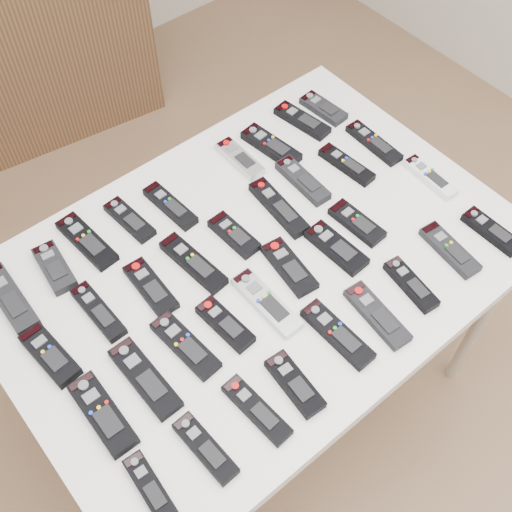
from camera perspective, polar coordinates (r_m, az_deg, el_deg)
ground at (r=2.19m, az=-0.83°, el=-15.18°), size 4.00×4.00×0.00m
table at (r=1.60m, az=0.00°, el=-1.61°), size 1.25×0.88×0.78m
remote_0 at (r=1.59m, az=-21.01°, el=-3.58°), size 0.06×0.20×0.02m
remote_1 at (r=1.60m, az=-17.47°, el=-0.99°), size 0.07×0.15×0.02m
remote_2 at (r=1.63m, az=-14.81°, el=1.29°), size 0.07×0.19×0.02m
remote_3 at (r=1.65m, az=-11.17°, el=3.18°), size 0.06×0.16×0.02m
remote_4 at (r=1.66m, az=-7.63°, el=4.44°), size 0.06×0.17×0.02m
remote_5 at (r=1.76m, az=-1.44°, el=8.63°), size 0.05×0.16×0.02m
remote_6 at (r=1.79m, az=1.35°, el=9.75°), size 0.08×0.19×0.02m
remote_7 at (r=1.87m, az=4.13°, el=11.92°), size 0.08×0.18×0.02m
remote_8 at (r=1.91m, az=6.01°, el=12.92°), size 0.07×0.15×0.02m
remote_9 at (r=1.48m, az=-17.83°, el=-8.37°), size 0.07×0.17×0.02m
remote_10 at (r=1.51m, az=-13.83°, el=-4.81°), size 0.05×0.17×0.02m
remote_11 at (r=1.52m, az=-9.34°, el=-2.76°), size 0.06×0.17×0.02m
remote_12 at (r=1.54m, az=-5.60°, el=-0.61°), size 0.07×0.20×0.02m
remote_13 at (r=1.59m, az=-1.97°, el=1.89°), size 0.06×0.15×0.02m
remote_14 at (r=1.64m, az=2.02°, el=4.33°), size 0.06×0.21×0.02m
remote_15 at (r=1.71m, az=4.18°, el=6.70°), size 0.06×0.18×0.02m
remote_16 at (r=1.76m, az=8.05°, el=8.05°), size 0.06×0.17×0.02m
remote_17 at (r=1.83m, az=10.43°, el=9.87°), size 0.05×0.18×0.02m
remote_18 at (r=1.39m, az=-13.47°, el=-13.49°), size 0.06×0.19×0.02m
remote_19 at (r=1.41m, az=-9.84°, el=-10.64°), size 0.06×0.20×0.02m
remote_20 at (r=1.43m, az=-6.30°, el=-7.88°), size 0.07×0.19×0.02m
remote_21 at (r=1.45m, az=-2.76°, el=-6.07°), size 0.06×0.15×0.02m
remote_22 at (r=1.48m, az=0.94°, el=-4.16°), size 0.06×0.20×0.02m
remote_23 at (r=1.53m, az=2.97°, el=-0.98°), size 0.08×0.17×0.02m
remote_24 at (r=1.58m, az=7.16°, el=0.73°), size 0.07×0.17×0.02m
remote_25 at (r=1.63m, az=8.96°, el=2.94°), size 0.06×0.15×0.02m
remote_26 at (r=1.77m, az=15.22°, el=6.78°), size 0.05×0.17×0.02m
remote_27 at (r=1.33m, az=-9.38°, el=-19.66°), size 0.05×0.15×0.02m
remote_28 at (r=1.34m, az=-4.53°, el=-16.65°), size 0.05×0.16×0.02m
remote_29 at (r=1.36m, az=0.05°, el=-13.51°), size 0.06×0.17×0.02m
remote_30 at (r=1.39m, az=3.46°, el=-11.27°), size 0.06×0.16×0.02m
remote_31 at (r=1.45m, az=7.24°, el=-6.90°), size 0.06×0.19×0.02m
remote_32 at (r=1.49m, az=10.72°, el=-5.18°), size 0.07×0.19×0.02m
remote_33 at (r=1.55m, az=13.61°, el=-2.48°), size 0.06×0.16×0.02m
remote_34 at (r=1.63m, az=16.85°, el=0.54°), size 0.07×0.17×0.02m
remote_35 at (r=1.70m, az=20.22°, el=2.08°), size 0.05×0.16×0.02m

